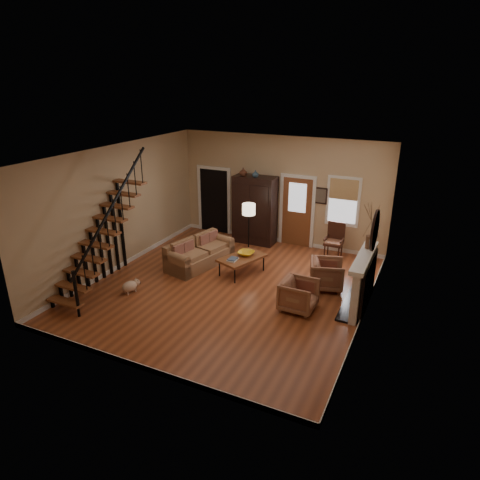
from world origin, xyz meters
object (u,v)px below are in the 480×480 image
at_px(armchair_right, 327,274).
at_px(side_chair, 334,241).
at_px(armoire, 255,210).
at_px(armchair_left, 299,295).
at_px(sofa, 200,253).
at_px(floor_lamp, 249,231).
at_px(coffee_table, 242,265).

bearing_deg(armchair_right, side_chair, -7.33).
height_order(armoire, armchair_right, armoire).
relative_size(armchair_left, armchair_right, 0.96).
height_order(armoire, sofa, armoire).
height_order(armchair_right, floor_lamp, floor_lamp).
bearing_deg(armoire, sofa, -105.98).
height_order(sofa, armchair_right, sofa).
bearing_deg(armchair_right, sofa, 76.09).
bearing_deg(floor_lamp, side_chair, 24.45).
bearing_deg(coffee_table, side_chair, 46.81).
height_order(floor_lamp, side_chair, floor_lamp).
relative_size(sofa, coffee_table, 1.60).
xyz_separation_m(armchair_right, side_chair, (-0.31, 1.91, 0.14)).
bearing_deg(floor_lamp, armchair_right, -19.85).
xyz_separation_m(coffee_table, armchair_right, (2.24, 0.14, 0.13)).
bearing_deg(sofa, floor_lamp, 60.29).
xyz_separation_m(sofa, coffee_table, (1.27, 0.01, -0.13)).
bearing_deg(armchair_right, coffee_table, 77.23).
bearing_deg(floor_lamp, coffee_table, -74.96).
distance_m(armchair_left, side_chair, 3.21).
distance_m(armoire, sofa, 2.45).
bearing_deg(sofa, side_chair, 46.10).
distance_m(sofa, floor_lamp, 1.51).
bearing_deg(side_chair, sofa, -147.14).
distance_m(armoire, floor_lamp, 1.28).
height_order(armchair_left, armchair_right, armchair_right).
distance_m(sofa, armchair_left, 3.41).
distance_m(armoire, side_chair, 2.61).
xyz_separation_m(sofa, armchair_right, (3.50, 0.15, -0.00)).
distance_m(floor_lamp, side_chair, 2.45).
relative_size(coffee_table, floor_lamp, 0.77).
bearing_deg(side_chair, coffee_table, -133.19).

